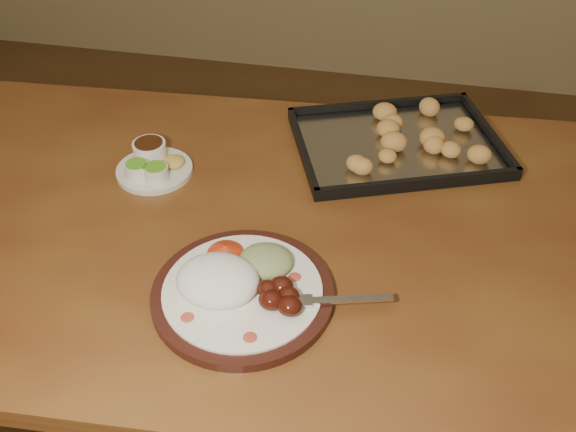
# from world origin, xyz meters

# --- Properties ---
(ground) EXTENTS (4.00, 4.00, 0.00)m
(ground) POSITION_xyz_m (0.00, 0.00, 0.00)
(ground) COLOR brown
(ground) RESTS_ON ground
(dining_table) EXTENTS (1.55, 0.99, 0.75)m
(dining_table) POSITION_xyz_m (0.01, -0.05, 0.65)
(dining_table) COLOR brown
(dining_table) RESTS_ON ground
(dinner_plate) EXTENTS (0.39, 0.30, 0.07)m
(dinner_plate) POSITION_xyz_m (0.02, -0.23, 0.77)
(dinner_plate) COLOR black
(dinner_plate) RESTS_ON dining_table
(condiment_saucer) EXTENTS (0.16, 0.16, 0.05)m
(condiment_saucer) POSITION_xyz_m (-0.25, 0.06, 0.77)
(condiment_saucer) COLOR silver
(condiment_saucer) RESTS_ON dining_table
(baking_tray) EXTENTS (0.51, 0.45, 0.04)m
(baking_tray) POSITION_xyz_m (0.24, 0.26, 0.76)
(baking_tray) COLOR black
(baking_tray) RESTS_ON dining_table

